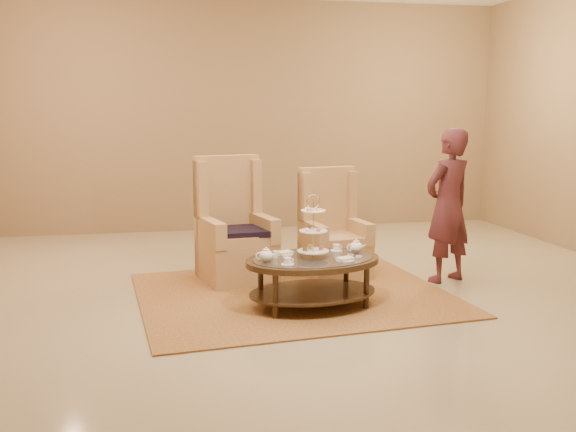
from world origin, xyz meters
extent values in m
plane|color=tan|center=(0.00, 0.00, 0.00)|extent=(8.00, 8.00, 0.00)
cube|color=silver|center=(0.00, 0.00, 0.00)|extent=(8.00, 8.00, 0.02)
cube|color=#937650|center=(0.00, 4.00, 1.75)|extent=(8.00, 0.04, 3.50)
cube|color=#AD7D3D|center=(-0.05, 0.24, 0.01)|extent=(3.27, 2.82, 0.02)
cylinder|color=black|center=(-0.37, -0.48, 0.21)|extent=(0.06, 0.06, 0.42)
cylinder|color=black|center=(0.51, -0.37, 0.21)|extent=(0.06, 0.06, 0.42)
cylinder|color=black|center=(-0.43, -0.02, 0.21)|extent=(0.06, 0.06, 0.42)
cylinder|color=black|center=(0.45, 0.09, 0.21)|extent=(0.06, 0.06, 0.42)
cylinder|color=silver|center=(0.04, -0.19, 0.75)|extent=(0.01, 0.01, 0.53)
torus|color=silver|center=(0.04, -0.19, 1.01)|extent=(0.14, 0.03, 0.14)
cylinder|color=white|center=(0.04, -0.19, 0.55)|extent=(0.33, 0.33, 0.01)
cylinder|color=white|center=(0.04, -0.19, 0.74)|extent=(0.30, 0.30, 0.01)
cylinder|color=white|center=(0.04, -0.19, 0.93)|extent=(0.26, 0.26, 0.01)
cylinder|color=#B55D64|center=(0.12, -0.18, 0.57)|extent=(0.05, 0.05, 0.03)
cylinder|color=tan|center=(0.03, -0.11, 0.57)|extent=(0.05, 0.05, 0.03)
cylinder|color=brown|center=(-0.04, -0.20, 0.57)|extent=(0.05, 0.05, 0.03)
cylinder|color=white|center=(0.05, -0.27, 0.57)|extent=(0.05, 0.05, 0.03)
ellipsoid|color=tan|center=(0.11, -0.16, 0.76)|extent=(0.05, 0.05, 0.03)
ellipsoid|color=brown|center=(0.01, -0.13, 0.76)|extent=(0.05, 0.05, 0.03)
ellipsoid|color=white|center=(-0.02, -0.22, 0.76)|extent=(0.05, 0.05, 0.03)
ellipsoid|color=#B55D64|center=(0.07, -0.26, 0.76)|extent=(0.05, 0.05, 0.03)
cube|color=brown|center=(0.09, -0.15, 0.94)|extent=(0.05, 0.04, 0.02)
cube|color=white|center=(0.00, -0.15, 0.94)|extent=(0.05, 0.04, 0.02)
cube|color=#B55D64|center=(0.00, -0.24, 0.94)|extent=(0.05, 0.04, 0.02)
cube|color=tan|center=(0.09, -0.24, 0.94)|extent=(0.05, 0.04, 0.02)
ellipsoid|color=white|center=(-0.42, -0.27, 0.54)|extent=(0.14, 0.14, 0.10)
cylinder|color=white|center=(-0.42, -0.27, 0.59)|extent=(0.07, 0.07, 0.01)
sphere|color=white|center=(-0.42, -0.27, 0.61)|extent=(0.02, 0.02, 0.02)
cone|color=white|center=(-0.34, -0.26, 0.55)|extent=(0.08, 0.04, 0.05)
torus|color=white|center=(-0.48, -0.28, 0.54)|extent=(0.07, 0.02, 0.07)
ellipsoid|color=white|center=(0.50, -0.08, 0.54)|extent=(0.14, 0.14, 0.10)
cylinder|color=white|center=(0.50, -0.08, 0.59)|extent=(0.07, 0.07, 0.01)
sphere|color=white|center=(0.50, -0.08, 0.61)|extent=(0.02, 0.02, 0.02)
cone|color=white|center=(0.58, -0.07, 0.55)|extent=(0.08, 0.04, 0.05)
torus|color=white|center=(0.44, -0.09, 0.54)|extent=(0.07, 0.02, 0.07)
cylinder|color=white|center=(-0.25, -0.42, 0.49)|extent=(0.13, 0.13, 0.01)
cylinder|color=white|center=(-0.25, -0.42, 0.52)|extent=(0.08, 0.08, 0.06)
torus|color=white|center=(-0.21, -0.42, 0.52)|extent=(0.04, 0.01, 0.04)
cylinder|color=white|center=(0.33, 0.04, 0.49)|extent=(0.13, 0.13, 0.01)
cylinder|color=white|center=(0.33, 0.04, 0.52)|extent=(0.08, 0.08, 0.06)
torus|color=white|center=(0.37, 0.04, 0.52)|extent=(0.04, 0.01, 0.04)
cylinder|color=white|center=(-0.19, -0.01, 0.49)|extent=(0.19, 0.19, 0.01)
cube|color=beige|center=(-0.19, -0.01, 0.50)|extent=(0.17, 0.15, 0.02)
cylinder|color=white|center=(0.30, -0.37, 0.49)|extent=(0.19, 0.19, 0.01)
cube|color=beige|center=(0.30, -0.37, 0.50)|extent=(0.17, 0.15, 0.02)
cylinder|color=white|center=(-0.31, -0.13, 0.51)|extent=(0.05, 0.05, 0.06)
cylinder|color=white|center=(0.46, -0.29, 0.49)|extent=(0.07, 0.07, 0.01)
cylinder|color=#B55D64|center=(0.46, -0.29, 0.50)|extent=(0.05, 0.05, 0.01)
cylinder|color=white|center=(0.41, -0.20, 0.49)|extent=(0.07, 0.07, 0.01)
cylinder|color=brown|center=(0.41, -0.20, 0.50)|extent=(0.05, 0.05, 0.01)
cylinder|color=white|center=(-0.38, -0.06, 0.49)|extent=(0.07, 0.07, 0.01)
cylinder|color=white|center=(-0.38, -0.06, 0.50)|extent=(0.05, 0.05, 0.01)
cube|color=tan|center=(-0.54, 0.91, 0.22)|extent=(0.88, 0.88, 0.44)
cube|color=tan|center=(-0.53, 0.86, 0.49)|extent=(0.75, 0.75, 0.10)
cube|color=tan|center=(-0.61, 1.20, 0.68)|extent=(0.74, 0.31, 1.35)
cube|color=tan|center=(-0.91, 1.09, 0.99)|extent=(0.15, 0.25, 0.62)
cube|color=tan|center=(-0.30, 1.23, 0.99)|extent=(0.15, 0.25, 0.62)
cube|color=tan|center=(-0.82, 0.79, 0.57)|extent=(0.27, 0.67, 0.27)
cube|color=tan|center=(-0.24, 0.93, 0.57)|extent=(0.27, 0.67, 0.27)
cube|color=black|center=(-0.52, 0.83, 0.56)|extent=(0.62, 0.57, 0.06)
cube|color=tan|center=(0.55, 0.85, 0.20)|extent=(0.73, 0.73, 0.39)
cube|color=tan|center=(0.56, 0.81, 0.44)|extent=(0.62, 0.62, 0.09)
cube|color=tan|center=(0.51, 1.12, 0.60)|extent=(0.66, 0.22, 1.21)
cube|color=tan|center=(0.24, 1.05, 0.88)|extent=(0.12, 0.22, 0.56)
cube|color=tan|center=(0.79, 1.12, 0.88)|extent=(0.12, 0.22, 0.56)
cube|color=tan|center=(0.29, 0.77, 0.51)|extent=(0.19, 0.60, 0.24)
cube|color=tan|center=(0.82, 0.85, 0.51)|extent=(0.19, 0.60, 0.24)
imported|color=#4F2227|center=(1.69, 0.44, 0.83)|extent=(0.71, 0.60, 1.66)
camera|label=1|loc=(-1.35, -5.88, 1.84)|focal=40.00mm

